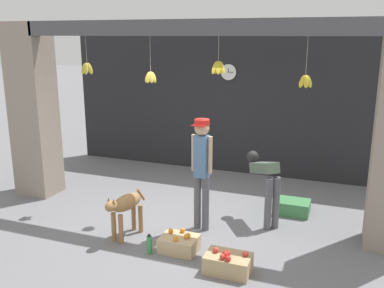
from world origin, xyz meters
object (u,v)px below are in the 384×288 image
Objects in this scene: dog at (125,206)px; wall_clock at (229,72)px; water_bottle at (149,245)px; fruit_crate_apples at (228,263)px; fruit_crate_oranges at (179,243)px; worker_stooping at (265,180)px; shopkeeper at (202,165)px; produce_box_green at (293,207)px.

wall_clock reaches higher than dog.
water_bottle is 0.81× the size of wall_clock.
fruit_crate_apples is 4.69m from wall_clock.
wall_clock is at bearing 95.94° from fruit_crate_oranges.
fruit_crate_oranges is (-0.92, -1.36, -0.62)m from worker_stooping.
dog reaches higher than water_bottle.
wall_clock is at bearing 78.15° from worker_stooping.
worker_stooping is 3.82× the size of water_bottle.
water_bottle is at bearing 175.67° from fruit_crate_apples.
fruit_crate_oranges is 0.85m from fruit_crate_apples.
shopkeeper reaches higher than dog.
fruit_crate_apples reaches higher than produce_box_green.
produce_box_green is at bearing 51.28° from water_bottle.
dog is 0.99m from fruit_crate_oranges.
wall_clock is (-1.72, 1.84, 2.08)m from produce_box_green.
water_bottle is at bearing -128.72° from produce_box_green.
water_bottle reaches higher than produce_box_green.
dog is at bearing -141.41° from produce_box_green.
water_bottle is at bearing -89.63° from wall_clock.
water_bottle is (-0.36, -0.21, 0.02)m from fruit_crate_oranges.
fruit_crate_apples reaches higher than fruit_crate_oranges.
fruit_crate_oranges is at bearing 30.36° from water_bottle.
worker_stooping is at bearing -61.06° from wall_clock.
shopkeeper is 1.41m from water_bottle.
water_bottle is (-1.69, -2.11, 0.02)m from produce_box_green.
fruit_crate_apples is at bearing -103.59° from produce_box_green.
fruit_crate_oranges is 0.42m from water_bottle.
water_bottle reaches higher than fruit_crate_oranges.
dog is 1.79m from fruit_crate_apples.
shopkeeper reaches higher than fruit_crate_apples.
produce_box_green is 1.87× the size of water_bottle.
shopkeeper is 4.95× the size of wall_clock.
dog is 0.48× the size of shopkeeper.
wall_clock is at bearing 133.03° from produce_box_green.
wall_clock is (-1.31, 2.38, 1.47)m from worker_stooping.
water_bottle is (0.55, -0.32, -0.36)m from dog.
worker_stooping is at bearing 50.69° from water_bottle.
worker_stooping is at bearing 55.78° from fruit_crate_oranges.
fruit_crate_apples is 1.09× the size of produce_box_green.
fruit_crate_oranges is 0.97× the size of produce_box_green.
fruit_crate_apples is 1.65× the size of wall_clock.
shopkeeper is 3.20m from wall_clock.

